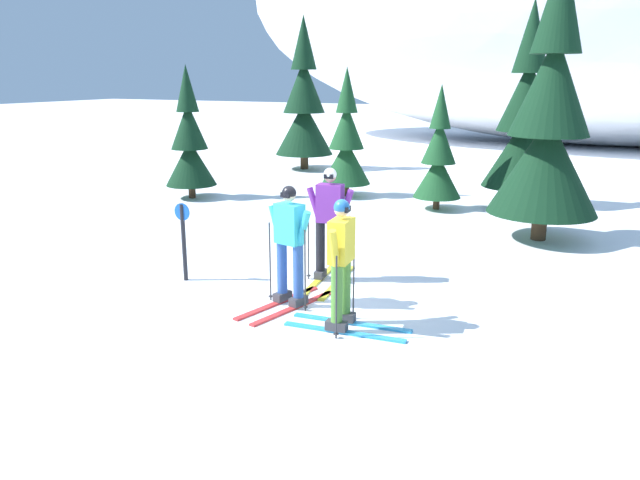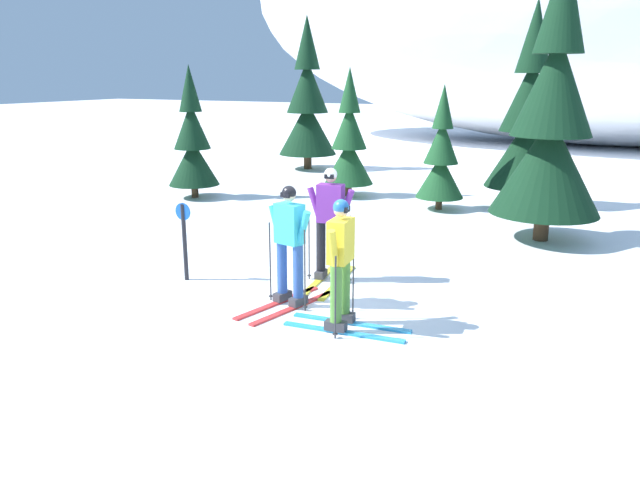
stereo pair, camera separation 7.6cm
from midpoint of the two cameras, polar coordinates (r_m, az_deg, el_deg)
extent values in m
plane|color=white|center=(8.98, -0.41, -6.10)|extent=(120.00, 120.00, 0.00)
cube|color=gold|center=(9.93, 1.40, -3.91)|extent=(0.31, 1.75, 0.03)
cube|color=gold|center=(10.03, -0.36, -3.72)|extent=(0.31, 1.75, 0.03)
cube|color=#38383D|center=(10.00, 1.57, -3.33)|extent=(0.17, 0.29, 0.12)
cube|color=#38383D|center=(10.09, -0.19, -3.15)|extent=(0.17, 0.29, 0.12)
cylinder|color=black|center=(9.86, 1.59, -0.72)|extent=(0.15, 0.15, 0.82)
cylinder|color=black|center=(9.95, -0.19, -0.57)|extent=(0.15, 0.15, 0.82)
cube|color=#6B2889|center=(9.74, 0.71, 3.41)|extent=(0.43, 0.29, 0.61)
cylinder|color=#6B2889|center=(9.68, 2.14, 3.06)|extent=(0.28, 0.13, 0.58)
cylinder|color=#6B2889|center=(9.82, -0.70, 3.25)|extent=(0.28, 0.13, 0.58)
sphere|color=tan|center=(9.66, 0.72, 5.91)|extent=(0.19, 0.19, 0.19)
sphere|color=white|center=(9.66, 0.72, 6.08)|extent=(0.21, 0.21, 0.21)
cube|color=black|center=(9.58, 0.57, 5.90)|extent=(0.15, 0.05, 0.07)
cylinder|color=#2D2D33|center=(9.76, 2.51, -0.92)|extent=(0.02, 0.02, 1.12)
cylinder|color=#2D2D33|center=(9.91, 2.48, -3.70)|extent=(0.07, 0.07, 0.01)
cylinder|color=#2D2D33|center=(9.96, -1.29, -0.59)|extent=(0.02, 0.02, 1.12)
cylinder|color=#2D2D33|center=(10.10, -1.28, -3.31)|extent=(0.07, 0.07, 0.01)
cube|color=#2893CC|center=(8.36, 2.69, -7.66)|extent=(1.65, 0.22, 0.03)
cube|color=#2893CC|center=(8.07, 1.93, -8.51)|extent=(1.65, 0.22, 0.03)
cube|color=#38383D|center=(8.36, 2.04, -7.10)|extent=(0.29, 0.16, 0.12)
cube|color=#38383D|center=(8.07, 1.26, -7.93)|extent=(0.29, 0.16, 0.12)
cylinder|color=#4C8433|center=(8.21, 2.07, -4.25)|extent=(0.15, 0.15, 0.76)
cylinder|color=#4C8433|center=(7.91, 1.28, -4.99)|extent=(0.15, 0.15, 0.76)
cube|color=yellow|center=(7.86, 1.72, -0.06)|extent=(0.27, 0.43, 0.56)
cylinder|color=yellow|center=(8.11, 2.32, -0.04)|extent=(0.12, 0.28, 0.58)
cylinder|color=yellow|center=(7.64, 1.07, -0.99)|extent=(0.12, 0.28, 0.58)
sphere|color=beige|center=(7.77, 1.74, 2.83)|extent=(0.19, 0.19, 0.19)
sphere|color=#2366B2|center=(7.76, 1.74, 3.05)|extent=(0.21, 0.21, 0.21)
cube|color=black|center=(7.74, 2.30, 2.86)|extent=(0.05, 0.15, 0.07)
cylinder|color=#2D2D33|center=(8.35, 2.87, -3.80)|extent=(0.02, 0.02, 1.09)
cylinder|color=#2D2D33|center=(8.52, 2.83, -6.90)|extent=(0.07, 0.07, 0.01)
cylinder|color=#2D2D33|center=(7.73, 1.24, -5.37)|extent=(0.02, 0.02, 1.09)
cylinder|color=#2D2D33|center=(7.91, 1.22, -8.67)|extent=(0.07, 0.07, 0.01)
cube|color=red|center=(8.88, -2.67, -6.27)|extent=(0.52, 1.67, 0.03)
cube|color=red|center=(9.08, -4.15, -5.80)|extent=(0.52, 1.67, 0.03)
cube|color=#38383D|center=(8.92, -2.25, -5.65)|extent=(0.21, 0.31, 0.12)
cube|color=#38383D|center=(9.12, -3.73, -5.19)|extent=(0.21, 0.31, 0.12)
cylinder|color=#2D519E|center=(8.77, -2.27, -2.92)|extent=(0.15, 0.15, 0.77)
cylinder|color=#2D519E|center=(8.98, -3.77, -2.52)|extent=(0.15, 0.15, 0.77)
cube|color=#33B7D6|center=(8.69, -3.09, 1.51)|extent=(0.45, 0.33, 0.57)
cylinder|color=#33B7D6|center=(8.55, -1.86, 0.88)|extent=(0.29, 0.17, 0.58)
cylinder|color=#33B7D6|center=(8.87, -4.27, 1.38)|extent=(0.29, 0.17, 0.58)
sphere|color=beige|center=(8.61, -3.13, 4.17)|extent=(0.19, 0.19, 0.19)
sphere|color=black|center=(8.60, -3.14, 4.37)|extent=(0.21, 0.21, 0.21)
cube|color=black|center=(8.55, -3.50, 4.16)|extent=(0.15, 0.07, 0.07)
cylinder|color=#2D2D33|center=(8.60, -1.64, -2.89)|extent=(0.02, 0.02, 1.19)
cylinder|color=#2D2D33|center=(8.78, -1.62, -6.20)|extent=(0.07, 0.07, 0.01)
cylinder|color=#2D2D33|center=(9.04, -4.88, -2.04)|extent=(0.02, 0.02, 1.19)
cylinder|color=#2D2D33|center=(9.21, -4.81, -5.21)|extent=(0.07, 0.07, 0.01)
cylinder|color=#47301E|center=(17.15, -11.88, 4.64)|extent=(0.19, 0.19, 0.48)
cone|color=black|center=(17.04, -12.01, 7.03)|extent=(1.36, 1.36, 1.22)
cone|color=black|center=(16.94, -12.19, 10.29)|extent=(0.98, 0.98, 1.22)
cone|color=black|center=(16.89, -12.38, 13.57)|extent=(0.60, 0.60, 1.22)
cylinder|color=#47301E|center=(22.05, -1.56, 7.51)|extent=(0.28, 0.28, 0.70)
cone|color=black|center=(21.93, -1.58, 10.29)|extent=(2.01, 2.01, 1.80)
cone|color=black|center=(21.86, -1.60, 14.06)|extent=(1.45, 1.45, 1.80)
cone|color=black|center=(21.88, -1.63, 17.84)|extent=(0.89, 0.89, 1.80)
cylinder|color=#47301E|center=(17.06, 2.28, 4.88)|extent=(0.19, 0.19, 0.47)
cone|color=#194723|center=(16.95, 2.31, 7.25)|extent=(1.33, 1.33, 1.20)
cone|color=#194723|center=(16.85, 2.34, 10.47)|extent=(0.96, 0.96, 1.20)
cone|color=#194723|center=(16.80, 2.38, 13.72)|extent=(0.59, 0.59, 1.20)
cylinder|color=#47301E|center=(15.61, 10.57, 3.57)|extent=(0.16, 0.16, 0.41)
cone|color=#194723|center=(15.50, 10.68, 5.84)|extent=(1.17, 1.17, 1.05)
cone|color=#194723|center=(15.39, 10.83, 8.93)|extent=(0.85, 0.85, 1.05)
cone|color=#194723|center=(15.33, 10.99, 12.06)|extent=(0.52, 0.52, 1.05)
cylinder|color=#47301E|center=(16.51, 17.82, 4.19)|extent=(0.27, 0.27, 0.68)
cone|color=black|center=(16.36, 18.11, 7.74)|extent=(1.94, 1.94, 1.73)
cone|color=black|center=(16.26, 18.51, 12.59)|extent=(1.39, 1.39, 1.73)
cone|color=black|center=(16.28, 18.93, 17.46)|extent=(0.85, 0.85, 1.73)
cylinder|color=#47301E|center=(13.20, 19.48, 1.62)|extent=(0.30, 0.30, 0.75)
cone|color=black|center=(13.00, 19.92, 6.52)|extent=(2.14, 2.14, 1.92)
cone|color=black|center=(12.88, 20.54, 13.26)|extent=(1.54, 1.54, 1.92)
cylinder|color=black|center=(10.14, -12.69, -0.26)|extent=(0.07, 0.07, 1.26)
cylinder|color=blue|center=(10.02, -12.85, 2.55)|extent=(0.28, 0.02, 0.28)
camera|label=1|loc=(0.04, -90.25, -0.07)|focal=34.60mm
camera|label=2|loc=(0.04, 89.75, 0.07)|focal=34.60mm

